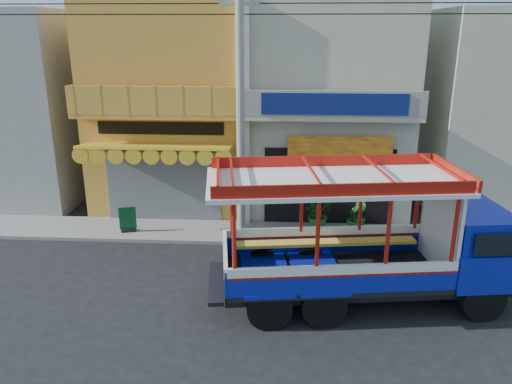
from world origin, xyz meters
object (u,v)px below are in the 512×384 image
utility_pole (245,92)px  potted_plant_b (359,216)px  green_sign (128,221)px  potted_plant_a (318,214)px  songthaew_truck (389,239)px  potted_plant_c (354,218)px

utility_pole → potted_plant_b: (3.90, 1.10, -4.40)m
utility_pole → green_sign: size_ratio=31.38×
potted_plant_a → songthaew_truck: bearing=-113.1°
songthaew_truck → green_sign: songthaew_truck is taller
songthaew_truck → green_sign: 9.19m
potted_plant_a → potted_plant_b: size_ratio=1.12×
utility_pole → songthaew_truck: utility_pole is taller
songthaew_truck → potted_plant_c: (-0.25, 4.65, -1.21)m
utility_pole → potted_plant_a: 5.10m
utility_pole → songthaew_truck: (3.98, -3.61, -3.25)m
green_sign → songthaew_truck: bearing=-26.2°
utility_pole → potted_plant_b: bearing=15.7°
utility_pole → songthaew_truck: 6.28m
utility_pole → green_sign: 6.18m
songthaew_truck → potted_plant_c: size_ratio=9.12×
green_sign → potted_plant_a: 6.68m
green_sign → utility_pole: bearing=-5.5°
utility_pole → songthaew_truck: size_ratio=3.42×
songthaew_truck → green_sign: (-8.16, 4.02, -1.29)m
green_sign → potted_plant_c: potted_plant_c is taller
utility_pole → potted_plant_c: utility_pole is taller
potted_plant_b → potted_plant_c: 0.19m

